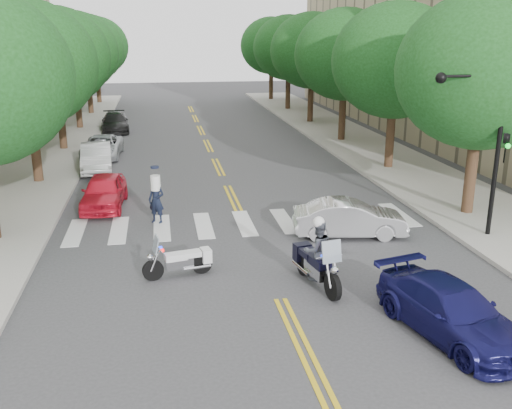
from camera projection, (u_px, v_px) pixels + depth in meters
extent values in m
plane|color=#38383A|center=(280.00, 299.00, 15.46)|extent=(140.00, 140.00, 0.00)
cube|color=#9E9991|center=(52.00, 150.00, 34.65)|extent=(5.00, 60.00, 0.15)
cube|color=#9E9991|center=(351.00, 140.00, 37.72)|extent=(5.00, 60.00, 0.15)
cylinder|color=#382316|center=(35.00, 149.00, 26.76)|extent=(0.44, 0.44, 3.32)
ellipsoid|color=#154213|center=(26.00, 64.00, 25.62)|extent=(6.40, 6.40, 5.76)
cylinder|color=#382316|center=(62.00, 123.00, 34.30)|extent=(0.44, 0.44, 3.32)
ellipsoid|color=#154213|center=(55.00, 56.00, 33.17)|extent=(6.40, 6.40, 5.76)
cylinder|color=#382316|center=(78.00, 107.00, 41.85)|extent=(0.44, 0.44, 3.32)
ellipsoid|color=#154213|center=(73.00, 52.00, 40.71)|extent=(6.40, 6.40, 5.76)
cylinder|color=#382316|center=(90.00, 95.00, 49.39)|extent=(0.44, 0.44, 3.32)
ellipsoid|color=#154213|center=(86.00, 49.00, 48.25)|extent=(6.40, 6.40, 5.76)
cylinder|color=#382316|center=(98.00, 87.00, 56.93)|extent=(0.44, 0.44, 3.32)
ellipsoid|color=#154213|center=(95.00, 46.00, 55.80)|extent=(6.40, 6.40, 5.76)
cylinder|color=#382316|center=(471.00, 174.00, 22.05)|extent=(0.44, 0.44, 3.32)
ellipsoid|color=#154213|center=(482.00, 71.00, 20.92)|extent=(6.40, 6.40, 5.76)
cylinder|color=#382316|center=(390.00, 138.00, 29.60)|extent=(0.44, 0.44, 3.32)
ellipsoid|color=#154213|center=(395.00, 61.00, 28.46)|extent=(6.40, 6.40, 5.76)
cylinder|color=#382316|center=(342.00, 116.00, 37.14)|extent=(0.44, 0.44, 3.32)
ellipsoid|color=#154213|center=(345.00, 54.00, 36.01)|extent=(6.40, 6.40, 5.76)
cylinder|color=#382316|center=(310.00, 102.00, 44.69)|extent=(0.44, 0.44, 3.32)
ellipsoid|color=#154213|center=(312.00, 50.00, 43.55)|extent=(6.40, 6.40, 5.76)
cylinder|color=#382316|center=(288.00, 92.00, 52.23)|extent=(0.44, 0.44, 3.32)
ellipsoid|color=#154213|center=(289.00, 48.00, 51.09)|extent=(6.40, 6.40, 5.76)
cylinder|color=#382316|center=(271.00, 84.00, 59.77)|extent=(0.44, 0.44, 3.32)
ellipsoid|color=#154213|center=(271.00, 46.00, 58.64)|extent=(6.40, 6.40, 5.76)
cylinder|color=black|center=(497.00, 154.00, 19.21)|extent=(0.16, 0.16, 6.00)
cylinder|color=black|center=(473.00, 76.00, 18.26)|extent=(2.40, 0.10, 0.10)
sphere|color=black|center=(441.00, 78.00, 18.10)|extent=(0.36, 0.36, 0.36)
imported|color=black|center=(505.00, 148.00, 19.19)|extent=(0.16, 0.20, 1.00)
sphere|color=#0CCC26|center=(508.00, 146.00, 19.02)|extent=(0.18, 0.18, 0.18)
cylinder|color=black|center=(333.00, 287.00, 15.33)|extent=(0.30, 0.78, 0.76)
cylinder|color=black|center=(304.00, 263.00, 16.94)|extent=(0.34, 0.79, 0.76)
cube|color=silver|center=(317.00, 269.00, 16.15)|extent=(0.54, 1.06, 0.36)
cube|color=black|center=(319.00, 262.00, 15.97)|extent=(0.54, 0.85, 0.25)
cube|color=black|center=(310.00, 253.00, 16.51)|extent=(0.56, 0.69, 0.18)
cube|color=black|center=(302.00, 252.00, 17.00)|extent=(0.55, 0.42, 0.50)
cube|color=#8C99A5|center=(332.00, 252.00, 15.18)|extent=(0.58, 0.27, 0.61)
cube|color=red|center=(332.00, 255.00, 15.46)|extent=(0.13, 0.13, 0.09)
cube|color=#0C26E5|center=(324.00, 257.00, 15.37)|extent=(0.13, 0.13, 0.09)
imported|color=#474C56|center=(318.00, 250.00, 15.98)|extent=(0.97, 0.82, 1.76)
sphere|color=silver|center=(319.00, 222.00, 15.74)|extent=(0.34, 0.34, 0.34)
cylinder|color=black|center=(153.00, 270.00, 16.56)|extent=(0.64, 0.26, 0.62)
cylinder|color=black|center=(202.00, 263.00, 17.08)|extent=(0.65, 0.29, 0.62)
cube|color=silver|center=(179.00, 263.00, 16.80)|extent=(0.87, 0.46, 0.29)
cube|color=silver|center=(176.00, 257.00, 16.70)|extent=(0.70, 0.46, 0.20)
cube|color=silver|center=(192.00, 254.00, 16.88)|extent=(0.57, 0.46, 0.15)
cube|color=silver|center=(206.00, 255.00, 17.05)|extent=(0.35, 0.45, 0.41)
cube|color=#8C99A5|center=(156.00, 244.00, 16.37)|extent=(0.23, 0.48, 0.50)
cube|color=red|center=(162.00, 250.00, 16.37)|extent=(0.11, 0.11, 0.07)
cube|color=#0C26E5|center=(161.00, 248.00, 16.57)|extent=(0.11, 0.11, 0.07)
imported|color=black|center=(156.00, 200.00, 21.41)|extent=(0.77, 0.70, 1.77)
imported|color=silver|center=(350.00, 218.00, 20.07)|extent=(4.11, 1.95, 1.30)
imported|color=#111148|center=(451.00, 311.00, 13.49)|extent=(2.72, 4.64, 1.26)
imported|color=red|center=(104.00, 191.00, 23.35)|extent=(1.84, 4.08, 1.36)
imported|color=beige|center=(96.00, 158.00, 29.49)|extent=(1.84, 4.40, 1.41)
imported|color=#AFB3B7|center=(102.00, 147.00, 32.65)|extent=(2.31, 4.58, 1.24)
imported|color=black|center=(115.00, 122.00, 41.15)|extent=(2.25, 4.70, 1.32)
imported|color=#96979B|center=(114.00, 119.00, 42.54)|extent=(1.80, 3.99, 1.33)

